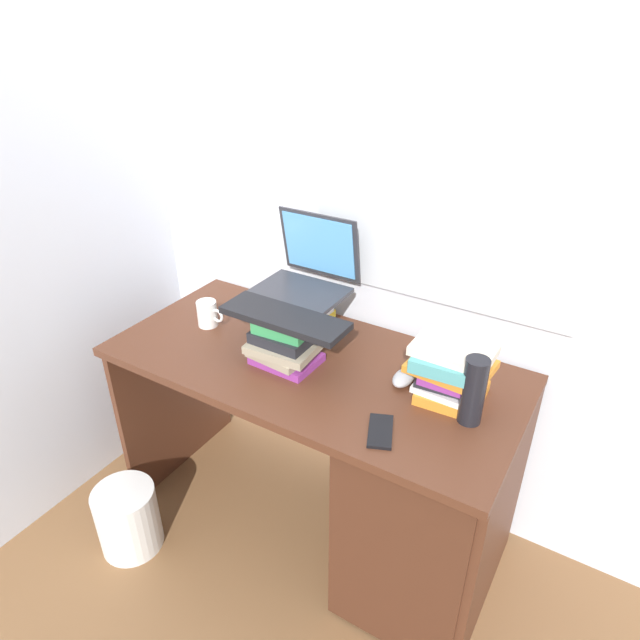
{
  "coord_description": "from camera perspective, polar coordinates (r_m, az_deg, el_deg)",
  "views": [
    {
      "loc": [
        0.82,
        -1.3,
        1.78
      ],
      "look_at": [
        0.04,
        -0.02,
        0.93
      ],
      "focal_mm": 31.5,
      "sensor_mm": 36.0,
      "label": 1
    }
  ],
  "objects": [
    {
      "name": "ground_plane",
      "position": [
        2.35,
        -0.69,
        -19.61
      ],
      "size": [
        6.0,
        6.0,
        0.0
      ],
      "primitive_type": "plane",
      "color": "brown"
    },
    {
      "name": "book_stack_keyboard_riser",
      "position": [
        1.81,
        -3.63,
        -2.4
      ],
      "size": [
        0.23,
        0.2,
        0.15
      ],
      "color": "#8C338C",
      "rests_on": "desk"
    },
    {
      "name": "wastebasket",
      "position": [
        2.29,
        -18.92,
        -18.53
      ],
      "size": [
        0.22,
        0.22,
        0.26
      ],
      "primitive_type": "cylinder",
      "color": "silver",
      "rests_on": "ground"
    },
    {
      "name": "cell_phone",
      "position": [
        1.58,
        6.16,
        -11.17
      ],
      "size": [
        0.11,
        0.15,
        0.01
      ],
      "primitive_type": "cube",
      "rotation": [
        0.0,
        0.0,
        0.4
      ],
      "color": "black",
      "rests_on": "desk"
    },
    {
      "name": "wall_back",
      "position": [
        1.92,
        5.16,
        14.97
      ],
      "size": [
        6.0,
        0.06,
        2.6
      ],
      "color": "silver",
      "rests_on": "ground"
    },
    {
      "name": "desk",
      "position": [
        1.93,
        7.94,
        -16.01
      ],
      "size": [
        1.37,
        0.64,
        0.75
      ],
      "color": "#4C2819",
      "rests_on": "ground"
    },
    {
      "name": "keyboard",
      "position": [
        1.77,
        -3.64,
        0.25
      ],
      "size": [
        0.42,
        0.14,
        0.02
      ],
      "primitive_type": "cube",
      "rotation": [
        0.0,
        0.0,
        -0.01
      ],
      "color": "black",
      "rests_on": "book_stack_keyboard_riser"
    },
    {
      "name": "wall_left",
      "position": [
        2.26,
        -22.86,
        15.09
      ],
      "size": [
        0.05,
        6.0,
        2.6
      ],
      "primitive_type": "cube",
      "color": "silver",
      "rests_on": "ground"
    },
    {
      "name": "mug",
      "position": [
        2.07,
        -11.34,
        0.64
      ],
      "size": [
        0.11,
        0.07,
        0.1
      ],
      "color": "white",
      "rests_on": "desk"
    },
    {
      "name": "book_stack_side",
      "position": [
        1.68,
        13.18,
        -5.06
      ],
      "size": [
        0.24,
        0.21,
        0.19
      ],
      "color": "orange",
      "rests_on": "desk"
    },
    {
      "name": "water_bottle",
      "position": [
        1.6,
        15.31,
        -6.97
      ],
      "size": [
        0.07,
        0.07,
        0.21
      ],
      "primitive_type": "cylinder",
      "color": "black",
      "rests_on": "desk"
    },
    {
      "name": "computer_mouse",
      "position": [
        1.76,
        8.48,
        -5.82
      ],
      "size": [
        0.06,
        0.1,
        0.04
      ],
      "primitive_type": "ellipsoid",
      "color": "#A5A8AD",
      "rests_on": "desk"
    },
    {
      "name": "laptop",
      "position": [
        1.96,
        -1.34,
        4.82
      ],
      "size": [
        0.31,
        0.3,
        0.26
      ],
      "color": "#2D2D33",
      "rests_on": "book_stack_tall"
    },
    {
      "name": "book_stack_tall",
      "position": [
        1.97,
        -2.32,
        0.68
      ],
      "size": [
        0.24,
        0.19,
        0.15
      ],
      "color": "#2672B2",
      "rests_on": "desk"
    }
  ]
}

